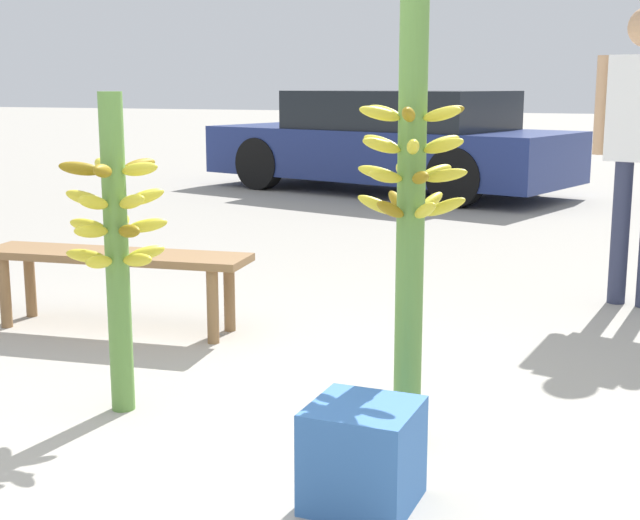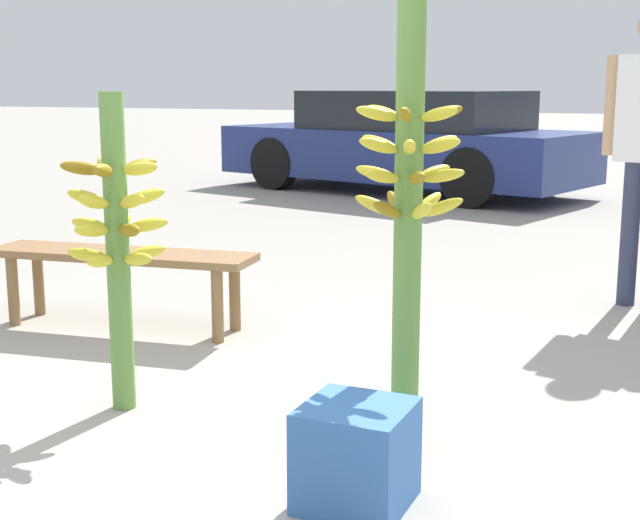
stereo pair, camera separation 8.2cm
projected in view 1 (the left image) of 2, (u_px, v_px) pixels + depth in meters
ground_plane at (211, 445)px, 3.22m from camera, size 80.00×80.00×0.00m
banana_stalk_left at (116, 237)px, 3.45m from camera, size 0.41×0.41×1.26m
banana_stalk_center at (411, 197)px, 3.06m from camera, size 0.39×0.39×1.71m
market_bench at (115, 264)px, 4.70m from camera, size 1.48×0.52×0.42m
parked_car at (390, 142)px, 10.78m from camera, size 4.75×2.80×1.22m
produce_crate at (363, 455)px, 2.74m from camera, size 0.32×0.32×0.32m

